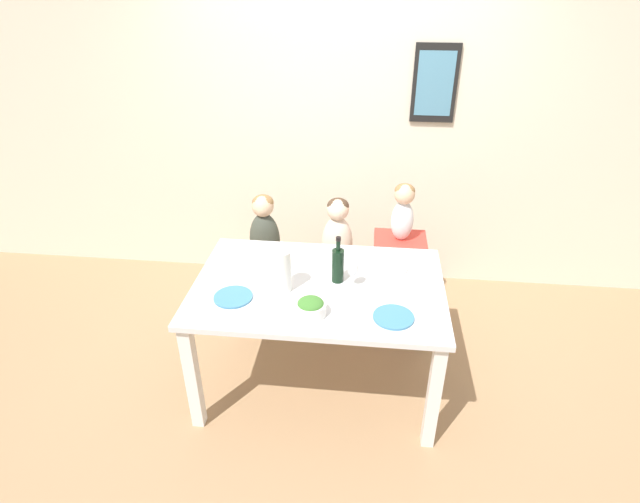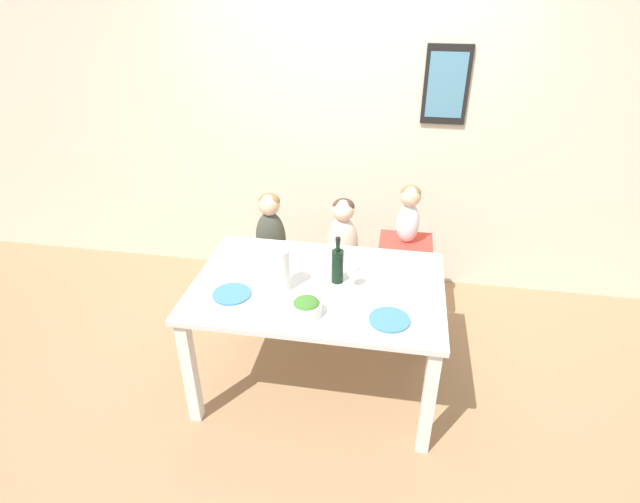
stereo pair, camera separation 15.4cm
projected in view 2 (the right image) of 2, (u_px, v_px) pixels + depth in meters
name	position (u px, v px, depth m)	size (l,w,h in m)	color
ground_plane	(318.00, 380.00, 3.34)	(14.00, 14.00, 0.00)	#9E7A56
wall_back	(349.00, 123.00, 3.87)	(10.00, 0.09, 2.70)	beige
dining_table	(318.00, 298.00, 3.01)	(1.48, 0.98, 0.77)	silver
chair_far_left	(273.00, 270.00, 3.83)	(0.44, 0.38, 0.45)	silver
chair_far_center	(342.00, 276.00, 3.75)	(0.44, 0.38, 0.45)	silver
chair_right_highchair	(404.00, 261.00, 3.60)	(0.37, 0.33, 0.72)	silver
person_child_left	(270.00, 229.00, 3.65)	(0.22, 0.17, 0.56)	#3D4238
person_child_center	(343.00, 234.00, 3.58)	(0.22, 0.17, 0.56)	beige
person_baby_right	(409.00, 211.00, 3.40)	(0.16, 0.15, 0.42)	silver
wine_bottle	(337.00, 265.00, 2.92)	(0.07, 0.07, 0.30)	black
paper_towel_roll	(280.00, 269.00, 2.85)	(0.12, 0.12, 0.26)	white
wine_glass_near	(352.00, 271.00, 2.87)	(0.06, 0.06, 0.17)	white
salad_bowl_large	(307.00, 307.00, 2.68)	(0.17, 0.17, 0.10)	white
dinner_plate_front_left	(232.00, 294.00, 2.86)	(0.22, 0.22, 0.01)	teal
dinner_plate_back_left	(264.00, 258.00, 3.20)	(0.22, 0.22, 0.01)	silver
dinner_plate_back_right	(392.00, 269.00, 3.09)	(0.22, 0.22, 0.01)	silver
dinner_plate_front_right	(389.00, 320.00, 2.65)	(0.22, 0.22, 0.01)	teal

